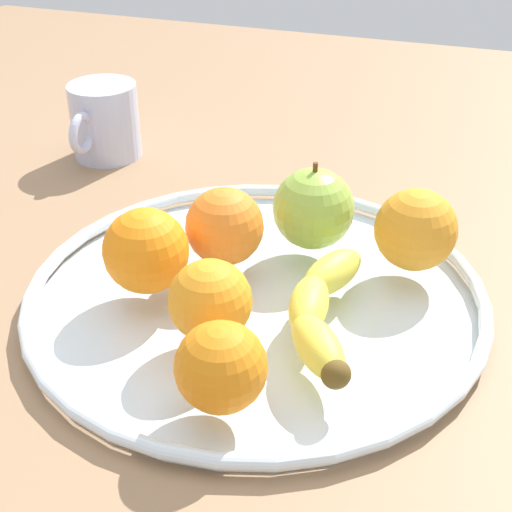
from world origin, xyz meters
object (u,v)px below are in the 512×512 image
Objects in this scene: banana at (321,309)px; orange_front_right at (146,251)px; orange_center at (416,230)px; orange_back_left at (210,301)px; apple at (313,209)px; ambient_mug at (104,121)px; orange_back_right at (221,367)px; orange_front_left at (225,226)px; fruit_bowl at (256,294)px.

orange_front_right is (-0.45, -15.14, 2.06)cm from banana.
orange_back_left is at bearing -41.05° from orange_center.
ambient_mug is (-15.10, -29.70, -1.09)cm from apple.
orange_front_right and orange_center have the same top height.
banana is 12.59cm from orange_center.
orange_back_right is at bearing -0.80° from apple.
apple is 1.30× the size of orange_back_right.
orange_center is 0.62× the size of ambient_mug.
orange_center is at bearing 145.97° from banana.
orange_front_left is (-6.10, 4.64, -0.13)cm from orange_front_right.
fruit_bowl is at bearing 52.55° from orange_front_left.
orange_front_left is (-6.55, -10.50, 1.93)cm from banana.
orange_front_left is (5.25, -6.64, -0.26)cm from apple.
banana is (3.53, 6.56, 2.43)cm from fruit_bowl.
orange_front_right is at bearing -62.62° from orange_center.
orange_center reaches higher than banana.
orange_back_right reaches higher than banana.
orange_front_right is 23.24cm from orange_center.
orange_front_left is (4.59, -16.00, -0.14)cm from orange_center.
apple reaches higher than orange_back_right.
apple is 16.23cm from orange_back_left.
ambient_mug is at bearing -142.06° from orange_back_right.
orange_front_right is (3.08, -8.58, 4.49)cm from fruit_bowl.
orange_center is at bearing 156.21° from orange_back_right.
fruit_bowl is 7.83cm from banana.
orange_back_left is 10.90cm from orange_front_left.
fruit_bowl is at bearing -126.05° from banana.
orange_back_left reaches higher than banana.
orange_front_left is at bearing 142.75° from orange_front_right.
orange_back_right reaches higher than fruit_bowl.
orange_back_right is at bearing 44.28° from orange_front_right.
orange_center is at bearing 117.38° from orange_front_right.
orange_front_left and ambient_mug have the same top height.
banana reaches higher than fruit_bowl.
orange_center is 16.64cm from orange_front_left.
banana is at bearing 88.30° from orange_front_right.
ambient_mug is at bearing -145.15° from orange_front_right.
orange_back_right is at bearing -28.90° from banana.
orange_back_left and orange_back_right have the same top height.
banana is at bearing 61.72° from fruit_bowl.
orange_front_right is at bearing -135.72° from orange_back_right.
banana is 2.81× the size of orange_back_right.
apple is 16.00cm from orange_front_right.
orange_front_left is (-10.52, -2.83, 0.25)cm from orange_back_left.
orange_center is at bearing 68.03° from ambient_mug.
orange_back_right is (6.82, 3.49, -0.04)cm from orange_back_left.
ambient_mug is (-15.76, -39.05, -0.97)cm from orange_center.
orange_back_left is at bearing -13.58° from apple.
orange_center is at bearing 106.01° from orange_front_left.
banana is at bearing 18.10° from apple.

